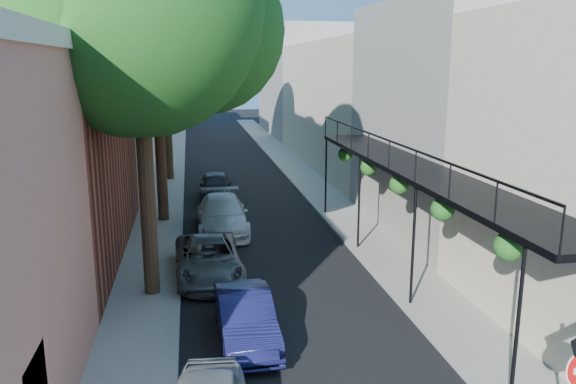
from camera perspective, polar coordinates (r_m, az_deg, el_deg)
name	(u,v)px	position (r m, az deg, el deg)	size (l,w,h in m)	color
road_surface	(232,169)	(36.39, -5.74, 2.33)	(6.00, 64.00, 0.01)	black
sidewalk_left	(168,170)	(36.32, -12.05, 2.18)	(2.00, 64.00, 0.12)	gray
sidewalk_right	(293,166)	(36.88, 0.47, 2.62)	(2.00, 64.00, 0.12)	gray
buildings_left	(70,94)	(35.16, -21.26, 9.27)	(10.10, 59.10, 12.00)	tan
buildings_right	(370,99)	(37.10, 8.34, 9.34)	(9.80, 55.00, 10.00)	beige
oak_near	(154,14)	(16.04, -13.42, 17.14)	(7.48, 6.80, 11.42)	#332214
oak_mid	(165,53)	(23.96, -12.35, 13.67)	(6.60, 6.00, 10.20)	#332214
oak_far	(172,34)	(33.03, -11.73, 15.46)	(7.70, 7.00, 11.90)	#332214
parked_car_b	(245,318)	(13.92, -4.34, -12.60)	(1.28, 3.68, 1.21)	#141541
parked_car_c	(209,259)	(17.94, -8.07, -6.75)	(2.02, 4.38, 1.22)	#565A5D
parked_car_d	(222,215)	(22.69, -6.68, -2.30)	(1.95, 4.81, 1.40)	silver
parked_car_e	(216,186)	(28.31, -7.37, 0.63)	(1.56, 3.87, 1.32)	black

